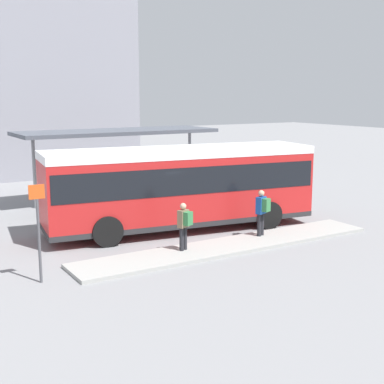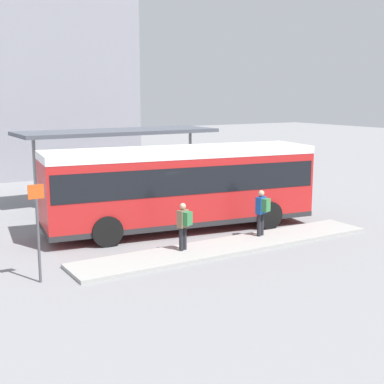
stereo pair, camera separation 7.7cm
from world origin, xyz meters
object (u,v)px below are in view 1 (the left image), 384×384
bicycle_white (279,186)px  bicycle_black (268,183)px  city_bus (181,182)px  bicycle_orange (275,184)px  platform_sign (38,229)px  potted_planter_near_shelter (55,203)px  pedestrian_companion (262,210)px  pedestrian_waiting (184,223)px

bicycle_white → bicycle_black: size_ratio=1.11×
city_bus → bicycle_white: city_bus is taller
city_bus → bicycle_orange: 10.02m
platform_sign → potted_planter_near_shelter: bearing=70.0°
pedestrian_companion → potted_planter_near_shelter: 9.17m
pedestrian_waiting → bicycle_black: (10.34, 8.25, -0.68)m
bicycle_orange → potted_planter_near_shelter: (-12.28, -0.05, 0.28)m
pedestrian_companion → bicycle_black: 10.73m
pedestrian_companion → bicycle_orange: pedestrian_companion is taller
city_bus → pedestrian_companion: (1.82, -2.76, -0.78)m
bicycle_orange → bicycle_white: bearing=159.1°
pedestrian_waiting → pedestrian_companion: size_ratio=0.94×
bicycle_black → potted_planter_near_shelter: size_ratio=1.33×
city_bus → bicycle_black: size_ratio=6.62×
pedestrian_waiting → bicycle_white: (10.00, 6.91, -0.65)m
pedestrian_companion → potted_planter_near_shelter: pedestrian_companion is taller
potted_planter_near_shelter → pedestrian_waiting: bearing=-75.0°
city_bus → potted_planter_near_shelter: city_bus is taller
bicycle_orange → platform_sign: bearing=117.6°
bicycle_white → bicycle_orange: 0.72m
pedestrian_companion → platform_sign: bearing=71.7°
city_bus → pedestrian_waiting: (-1.55, -2.88, -0.83)m
pedestrian_waiting → pedestrian_companion: 3.37m
platform_sign → pedestrian_waiting: bearing=3.2°
pedestrian_companion → bicycle_orange: size_ratio=1.05×
bicycle_orange → potted_planter_near_shelter: 12.28m
city_bus → pedestrian_waiting: size_ratio=6.72×
bicycle_orange → platform_sign: 17.08m
city_bus → pedestrian_waiting: city_bus is taller
potted_planter_near_shelter → bicycle_white: bearing=-2.9°
bicycle_black → platform_sign: bearing=109.4°
pedestrian_companion → potted_planter_near_shelter: (-5.38, 7.41, -0.46)m
bicycle_white → bicycle_black: 1.38m
bicycle_black → city_bus: bearing=111.6°
pedestrian_waiting → platform_sign: platform_sign is taller
bicycle_white → potted_planter_near_shelter: potted_planter_near_shelter is taller
pedestrian_companion → bicycle_black: bearing=-61.7°
pedestrian_waiting → bicycle_white: 12.18m
bicycle_white → platform_sign: (-14.86, -7.19, 1.17)m
bicycle_white → bicycle_black: (0.33, 1.34, -0.03)m
bicycle_white → pedestrian_companion: bearing=142.6°
pedestrian_companion → bicycle_white: 9.52m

